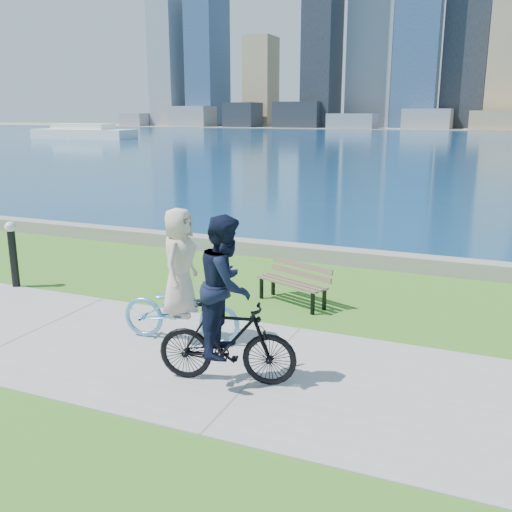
{
  "coord_description": "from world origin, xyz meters",
  "views": [
    {
      "loc": [
        2.78,
        -6.73,
        3.5
      ],
      "look_at": [
        -0.92,
        2.04,
        1.1
      ],
      "focal_mm": 40.0,
      "sensor_mm": 36.0,
      "label": 1
    }
  ],
  "objects": [
    {
      "name": "bay_water",
      "position": [
        0.0,
        72.0,
        0.0
      ],
      "size": [
        320.0,
        131.0,
        0.01
      ],
      "primitive_type": "cube",
      "color": "navy",
      "rests_on": "ground"
    },
    {
      "name": "cyclist_man",
      "position": [
        -0.27,
        -0.46,
        0.97
      ],
      "size": [
        0.92,
        1.92,
        2.25
      ],
      "rotation": [
        0.0,
        0.0,
        1.79
      ],
      "color": "black",
      "rests_on": "ground"
    },
    {
      "name": "city_skyline",
      "position": [
        -0.22,
        128.83,
        23.6
      ],
      "size": [
        179.86,
        21.12,
        76.0
      ],
      "color": "slate",
      "rests_on": "ground"
    },
    {
      "name": "ferry_near",
      "position": [
        -49.99,
        57.54,
        0.84
      ],
      "size": [
        14.84,
        4.24,
        2.01
      ],
      "color": "white",
      "rests_on": "ground"
    },
    {
      "name": "far_shore",
      "position": [
        0.0,
        130.0,
        0.06
      ],
      "size": [
        320.0,
        30.0,
        0.12
      ],
      "primitive_type": "cube",
      "color": "slate",
      "rests_on": "ground"
    },
    {
      "name": "concrete_path",
      "position": [
        0.0,
        0.0,
        0.01
      ],
      "size": [
        80.0,
        3.5,
        0.02
      ],
      "primitive_type": "cube",
      "color": "gray",
      "rests_on": "ground"
    },
    {
      "name": "cyclist_woman",
      "position": [
        -1.56,
        0.55,
        0.8
      ],
      "size": [
        0.93,
        2.0,
        2.11
      ],
      "rotation": [
        0.0,
        0.0,
        1.71
      ],
      "color": "#58A0D6",
      "rests_on": "ground"
    },
    {
      "name": "seawall",
      "position": [
        0.0,
        6.2,
        0.17
      ],
      "size": [
        90.0,
        0.5,
        0.35
      ],
      "primitive_type": "cube",
      "color": "gray",
      "rests_on": "ground"
    },
    {
      "name": "bollard_lamp",
      "position": [
        -6.16,
        1.72,
        0.79
      ],
      "size": [
        0.22,
        0.22,
        1.38
      ],
      "color": "black",
      "rests_on": "ground"
    },
    {
      "name": "park_bench",
      "position": [
        -0.52,
        2.99,
        0.46
      ],
      "size": [
        1.54,
        1.02,
        0.76
      ],
      "rotation": [
        0.0,
        0.0,
        -0.39
      ],
      "color": "black",
      "rests_on": "ground"
    },
    {
      "name": "ground",
      "position": [
        0.0,
        0.0,
        0.0
      ],
      "size": [
        320.0,
        320.0,
        0.0
      ],
      "primitive_type": "plane",
      "color": "#326A1B",
      "rests_on": "ground"
    }
  ]
}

